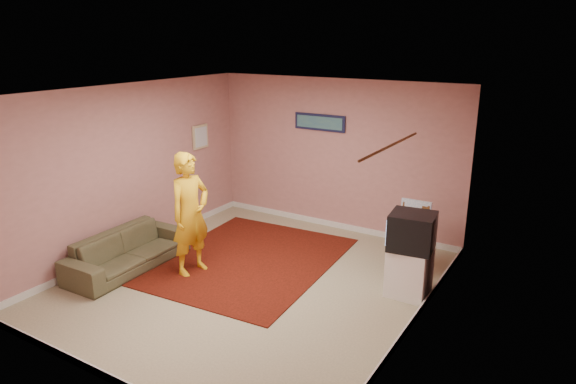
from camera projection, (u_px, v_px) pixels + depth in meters
The scene contains 26 objects.
ground at pixel (253, 282), 7.10m from camera, with size 5.00×5.00×0.00m, color tan.
wall_back at pixel (336, 156), 8.76m from camera, with size 4.50×0.02×2.60m, color tan.
wall_front at pixel (92, 260), 4.68m from camera, with size 4.50×0.02×2.60m, color tan.
wall_left at pixel (131, 170), 7.84m from camera, with size 0.02×5.00×2.60m, color tan.
wall_right at pixel (419, 223), 5.60m from camera, with size 0.02×5.00×2.60m, color tan.
ceiling at pixel (248, 92), 6.34m from camera, with size 4.50×5.00×0.02m, color silver.
baseboard_back at pixel (333, 224), 9.11m from camera, with size 4.50×0.02×0.10m, color silver.
baseboard_front at pixel (107, 376), 5.05m from camera, with size 4.50×0.02×0.10m, color silver.
baseboard_left at pixel (138, 245), 8.20m from camera, with size 0.02×5.00×0.10m, color silver.
baseboard_right at pixel (410, 324), 5.97m from camera, with size 0.02×5.00×0.10m, color silver.
window at pixel (390, 237), 4.82m from camera, with size 0.01×1.10×1.50m, color black.
curtain_sheer at pixel (381, 262), 4.76m from camera, with size 0.01×0.75×2.10m, color white.
curtain_floral at pixel (405, 237), 5.34m from camera, with size 0.01×0.35×2.10m, color beige.
curtain_rod at pixel (391, 146), 4.59m from camera, with size 0.02×0.02×1.40m, color brown.
picture_back at pixel (320, 122), 8.72m from camera, with size 0.95×0.04×0.28m.
picture_left at pixel (200, 137), 9.05m from camera, with size 0.04×0.38×0.42m.
area_rug at pixel (248, 260), 7.77m from camera, with size 2.42×3.02×0.02m, color black.
tv_cabinet at pixel (409, 272), 6.65m from camera, with size 0.51×0.46×0.65m, color white.
crt_tv at pixel (412, 231), 6.49m from camera, with size 0.61×0.56×0.48m.
chair_a at pixel (411, 231), 7.33m from camera, with size 0.43×0.41×0.52m.
dvd_player at pixel (410, 235), 7.35m from camera, with size 0.39×0.28×0.07m, color #A8A7AC.
blue_throw at pixel (416, 215), 7.43m from camera, with size 0.44×0.05×0.46m, color #81ABD3.
chair_b at pixel (406, 257), 6.63m from camera, with size 0.39×0.40×0.46m.
game_console at pixel (406, 262), 6.65m from camera, with size 0.20×0.15×0.04m, color silver.
sofa at pixel (128, 251), 7.44m from camera, with size 1.88×0.73×0.55m, color #4C462E.
person at pixel (190, 214), 7.15m from camera, with size 0.64×0.42×1.76m, color gold.
Camera 1 is at (3.76, -5.23, 3.26)m, focal length 32.00 mm.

